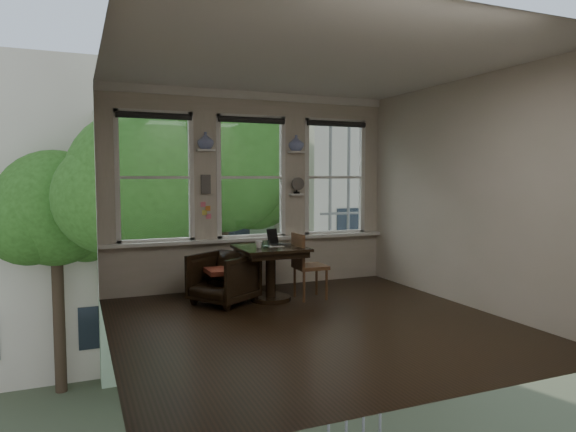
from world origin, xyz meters
name	(u,v)px	position (x,y,z in m)	size (l,w,h in m)	color
ground	(312,324)	(0.00, 0.00, 0.00)	(4.50, 4.50, 0.00)	black
ceiling	(313,62)	(0.00, 0.00, 3.00)	(4.50, 4.50, 0.00)	silver
wall_back	(251,190)	(0.00, 2.25, 1.50)	(4.50, 4.50, 0.00)	beige
wall_front	(443,206)	(0.00, -2.25, 1.50)	(4.50, 4.50, 0.00)	beige
wall_left	(105,199)	(-2.25, 0.00, 1.50)	(4.50, 4.50, 0.00)	beige
wall_right	(468,193)	(2.25, 0.00, 1.50)	(4.50, 4.50, 0.00)	beige
window_left	(155,178)	(-1.45, 2.25, 1.70)	(1.10, 0.12, 1.90)	white
window_center	(251,177)	(0.00, 2.25, 1.70)	(1.10, 0.12, 1.90)	white
window_right	(334,177)	(1.45, 2.25, 1.70)	(1.10, 0.12, 1.90)	white
shelf_left	(206,150)	(-0.72, 2.15, 2.10)	(0.26, 0.16, 0.03)	white
shelf_right	(296,152)	(0.72, 2.15, 2.10)	(0.26, 0.16, 0.03)	white
intercom	(206,184)	(-0.72, 2.18, 1.60)	(0.14, 0.06, 0.28)	#59544F
sticky_notes	(206,208)	(-0.72, 2.19, 1.25)	(0.16, 0.01, 0.24)	pink
desk_fan	(297,188)	(0.72, 2.13, 1.53)	(0.20, 0.20, 0.24)	#59544F
vase_left	(206,141)	(-0.72, 2.15, 2.24)	(0.24, 0.24, 0.25)	white
vase_right	(296,143)	(0.72, 2.15, 2.24)	(0.24, 0.24, 0.25)	white
table	(271,274)	(-0.05, 1.25, 0.38)	(0.90, 0.90, 0.75)	black
armchair_left	(224,278)	(-0.70, 1.31, 0.35)	(0.74, 0.76, 0.69)	black
cushion_red	(223,271)	(-0.70, 1.31, 0.45)	(0.45, 0.45, 0.06)	maroon
side_chair_right	(310,266)	(0.51, 1.14, 0.46)	(0.42, 0.42, 0.92)	#4D301B
laptop	(280,245)	(0.10, 1.26, 0.76)	(0.33, 0.21, 0.03)	black
mug	(259,244)	(-0.24, 1.20, 0.80)	(0.10, 0.10, 0.10)	white
drinking_glass	(266,244)	(-0.15, 1.17, 0.80)	(0.12, 0.12, 0.10)	white
tablet	(273,236)	(0.07, 1.50, 0.86)	(0.16, 0.02, 0.22)	black
papers	(273,246)	(0.01, 1.33, 0.75)	(0.22, 0.30, 0.00)	silver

